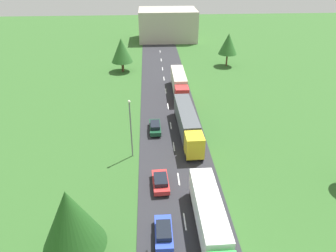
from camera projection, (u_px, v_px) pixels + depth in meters
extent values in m
cube|color=#2B2B30|center=(179.00, 181.00, 38.56)|extent=(10.00, 140.00, 0.06)
cube|color=white|center=(185.00, 221.00, 32.76)|extent=(0.16, 2.40, 0.01)
cube|color=white|center=(179.00, 179.00, 38.85)|extent=(0.16, 2.40, 0.01)
cube|color=white|center=(174.00, 147.00, 45.30)|extent=(0.16, 2.40, 0.01)
cube|color=white|center=(171.00, 126.00, 50.71)|extent=(0.16, 2.40, 0.01)
cube|color=white|center=(168.00, 106.00, 57.09)|extent=(0.16, 2.40, 0.01)
cube|color=white|center=(166.00, 91.00, 63.22)|extent=(0.16, 2.40, 0.01)
cube|color=white|center=(164.00, 78.00, 69.46)|extent=(0.16, 2.40, 0.01)
cube|color=white|center=(163.00, 69.00, 75.16)|extent=(0.16, 2.40, 0.01)
cube|color=white|center=(161.00, 60.00, 81.27)|extent=(0.16, 2.40, 0.01)
cube|color=white|center=(160.00, 51.00, 88.10)|extent=(0.16, 2.40, 0.01)
cube|color=white|center=(208.00, 211.00, 31.18)|extent=(2.58, 10.51, 2.67)
cube|color=black|center=(207.00, 222.00, 31.93)|extent=(0.98, 9.98, 0.24)
cylinder|color=black|center=(212.00, 201.00, 34.79)|extent=(0.36, 1.00, 1.00)
cylinder|color=black|center=(193.00, 202.00, 34.66)|extent=(0.36, 1.00, 1.00)
cylinder|color=black|center=(210.00, 193.00, 35.88)|extent=(0.36, 1.00, 1.00)
cylinder|color=black|center=(191.00, 194.00, 35.75)|extent=(0.36, 1.00, 1.00)
cube|color=yellow|center=(194.00, 145.00, 41.99)|extent=(2.52, 2.84, 3.00)
cube|color=black|center=(196.00, 147.00, 40.58)|extent=(2.10, 0.16, 1.32)
cube|color=#4C5156|center=(186.00, 117.00, 48.55)|extent=(2.84, 11.96, 2.80)
cube|color=black|center=(186.00, 126.00, 49.34)|extent=(1.23, 11.32, 0.24)
cylinder|color=black|center=(202.00, 157.00, 42.21)|extent=(0.38, 1.01, 1.00)
cylinder|color=black|center=(187.00, 157.00, 42.04)|extent=(0.38, 1.01, 1.00)
cylinder|color=black|center=(189.00, 116.00, 52.57)|extent=(0.38, 1.01, 1.00)
cylinder|color=black|center=(177.00, 117.00, 52.40)|extent=(0.38, 1.01, 1.00)
cylinder|color=black|center=(188.00, 112.00, 53.81)|extent=(0.38, 1.01, 1.00)
cylinder|color=black|center=(176.00, 113.00, 53.64)|extent=(0.38, 1.01, 1.00)
cube|color=red|center=(182.00, 95.00, 56.95)|extent=(2.45, 2.63, 2.82)
cube|color=black|center=(183.00, 95.00, 55.62)|extent=(2.10, 0.10, 1.24)
cube|color=beige|center=(179.00, 80.00, 62.41)|extent=(2.52, 9.67, 2.99)
cube|color=black|center=(178.00, 88.00, 63.24)|extent=(0.92, 9.18, 0.24)
cylinder|color=black|center=(188.00, 103.00, 57.13)|extent=(0.35, 1.00, 1.00)
cylinder|color=black|center=(176.00, 103.00, 57.02)|extent=(0.35, 1.00, 1.00)
cylinder|color=black|center=(182.00, 83.00, 65.87)|extent=(0.35, 1.00, 1.00)
cylinder|color=black|center=(172.00, 83.00, 65.76)|extent=(0.35, 1.00, 1.00)
cylinder|color=black|center=(182.00, 81.00, 66.88)|extent=(0.35, 1.00, 1.00)
cylinder|color=black|center=(172.00, 81.00, 66.77)|extent=(0.35, 1.00, 1.00)
cube|color=blue|center=(164.00, 233.00, 30.60)|extent=(1.75, 4.27, 0.65)
cube|color=black|center=(164.00, 230.00, 30.13)|extent=(1.46, 2.39, 0.53)
cylinder|color=black|center=(156.00, 224.00, 31.98)|extent=(0.22, 0.64, 0.64)
cylinder|color=black|center=(170.00, 224.00, 32.06)|extent=(0.22, 0.64, 0.64)
cylinder|color=black|center=(156.00, 248.00, 29.46)|extent=(0.22, 0.64, 0.64)
cylinder|color=black|center=(172.00, 247.00, 29.54)|extent=(0.22, 0.64, 0.64)
cube|color=red|center=(161.00, 182.00, 37.38)|extent=(2.06, 4.29, 0.61)
cube|color=black|center=(161.00, 180.00, 36.92)|extent=(1.68, 2.42, 0.52)
cylinder|color=black|center=(153.00, 177.00, 38.68)|extent=(0.25, 0.65, 0.64)
cylinder|color=black|center=(166.00, 176.00, 38.84)|extent=(0.25, 0.65, 0.64)
cylinder|color=black|center=(155.00, 193.00, 36.21)|extent=(0.25, 0.65, 0.64)
cylinder|color=black|center=(169.00, 191.00, 36.37)|extent=(0.25, 0.65, 0.64)
cube|color=#19472D|center=(155.00, 127.00, 48.89)|extent=(1.77, 4.56, 0.64)
cube|color=black|center=(155.00, 125.00, 48.40)|extent=(1.47, 2.56, 0.56)
cylinder|color=black|center=(150.00, 125.00, 50.34)|extent=(0.23, 0.64, 0.64)
cylinder|color=black|center=(159.00, 124.00, 50.44)|extent=(0.23, 0.64, 0.64)
cylinder|color=black|center=(151.00, 134.00, 47.66)|extent=(0.23, 0.64, 0.64)
cylinder|color=black|center=(160.00, 134.00, 47.76)|extent=(0.23, 0.64, 0.64)
cylinder|color=slate|center=(131.00, 130.00, 41.37)|extent=(0.18, 0.18, 8.18)
sphere|color=silver|center=(129.00, 102.00, 39.31)|extent=(0.36, 0.36, 0.36)
cone|color=#23561E|center=(70.00, 219.00, 25.24)|extent=(5.37, 5.37, 5.91)
cylinder|color=#513823|center=(123.00, 66.00, 73.31)|extent=(0.61, 0.61, 2.29)
cone|color=#2D6628|center=(122.00, 50.00, 71.42)|extent=(4.93, 4.93, 5.42)
cylinder|color=#513823|center=(227.00, 60.00, 76.68)|extent=(0.41, 0.41, 2.98)
cone|color=#2D6628|center=(228.00, 44.00, 74.73)|extent=(4.49, 4.49, 4.94)
cube|color=#B2A899|center=(168.00, 25.00, 98.07)|extent=(17.81, 12.63, 9.25)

